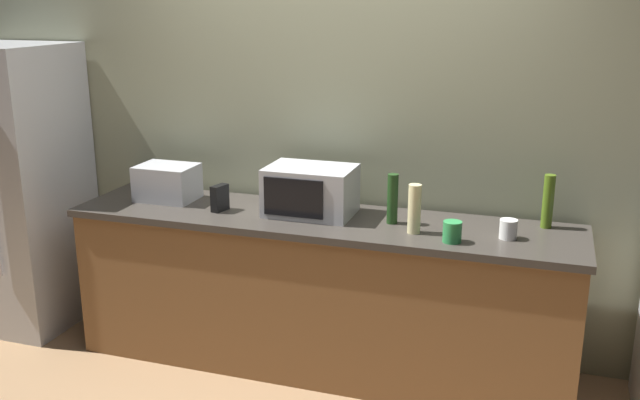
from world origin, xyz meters
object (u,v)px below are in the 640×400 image
(refrigerator, at_px, (16,187))
(cordless_phone, at_px, (220,198))
(toaster_oven, at_px, (167,182))
(bottle_hand_soap, at_px, (414,209))
(microwave, at_px, (310,191))
(bottle_olive_oil, at_px, (548,201))
(bottle_wine, at_px, (393,199))
(mug_white, at_px, (508,229))
(mug_green, at_px, (452,232))

(refrigerator, xyz_separation_m, cordless_phone, (1.47, -0.05, 0.07))
(toaster_oven, distance_m, bottle_hand_soap, 1.53)
(microwave, xyz_separation_m, cordless_phone, (-0.51, -0.10, -0.06))
(refrigerator, xyz_separation_m, bottle_olive_oil, (3.24, 0.21, 0.14))
(bottle_wine, height_order, bottle_hand_soap, bottle_wine)
(cordless_phone, distance_m, bottle_olive_oil, 1.79)
(refrigerator, height_order, bottle_olive_oil, refrigerator)
(toaster_oven, xyz_separation_m, mug_white, (1.99, -0.10, -0.06))
(microwave, relative_size, cordless_phone, 3.20)
(cordless_phone, xyz_separation_m, bottle_hand_soap, (1.12, -0.04, 0.05))
(refrigerator, height_order, microwave, refrigerator)
(refrigerator, distance_m, mug_white, 3.06)
(mug_white, distance_m, mug_green, 0.30)
(toaster_oven, relative_size, mug_white, 3.43)
(toaster_oven, bearing_deg, refrigerator, -176.77)
(bottle_olive_oil, bearing_deg, mug_green, -138.58)
(refrigerator, bearing_deg, mug_green, -3.72)
(mug_green, bearing_deg, microwave, 164.34)
(bottle_wine, bearing_deg, mug_white, -6.20)
(toaster_oven, xyz_separation_m, bottle_wine, (1.38, -0.04, 0.03))
(bottle_wine, bearing_deg, bottle_olive_oil, 12.92)
(cordless_phone, bearing_deg, microwave, 25.29)
(bottle_olive_oil, xyz_separation_m, bottle_hand_soap, (-0.65, -0.30, -0.01))
(bottle_hand_soap, distance_m, mug_white, 0.48)
(bottle_hand_soap, bearing_deg, mug_green, -21.83)
(cordless_phone, height_order, mug_white, cordless_phone)
(refrigerator, relative_size, cordless_phone, 12.00)
(refrigerator, height_order, toaster_oven, refrigerator)
(toaster_oven, bearing_deg, mug_white, -2.93)
(microwave, relative_size, bottle_wine, 1.77)
(bottle_hand_soap, distance_m, mug_green, 0.24)
(bottle_hand_soap, bearing_deg, cordless_phone, 177.76)
(refrigerator, relative_size, microwave, 3.75)
(bottle_olive_oil, height_order, bottle_hand_soap, bottle_olive_oil)
(refrigerator, height_order, bottle_hand_soap, refrigerator)
(cordless_phone, relative_size, bottle_hand_soap, 0.58)
(microwave, distance_m, bottle_hand_soap, 0.63)
(bottle_olive_oil, height_order, bottle_wine, bottle_olive_oil)
(bottle_wine, bearing_deg, toaster_oven, 178.51)
(refrigerator, bearing_deg, cordless_phone, -2.14)
(microwave, xyz_separation_m, bottle_wine, (0.47, -0.02, 0.00))
(cordless_phone, distance_m, bottle_hand_soap, 1.12)
(microwave, xyz_separation_m, mug_white, (1.08, -0.09, -0.09))
(cordless_phone, distance_m, bottle_wine, 0.99)
(bottle_hand_soap, height_order, mug_green, bottle_hand_soap)
(mug_white, bearing_deg, toaster_oven, 177.07)
(bottle_wine, xyz_separation_m, bottle_hand_soap, (0.14, -0.12, -0.01))
(mug_white, bearing_deg, microwave, 175.25)
(toaster_oven, relative_size, bottle_wine, 1.25)
(cordless_phone, xyz_separation_m, bottle_olive_oil, (1.77, 0.26, 0.07))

